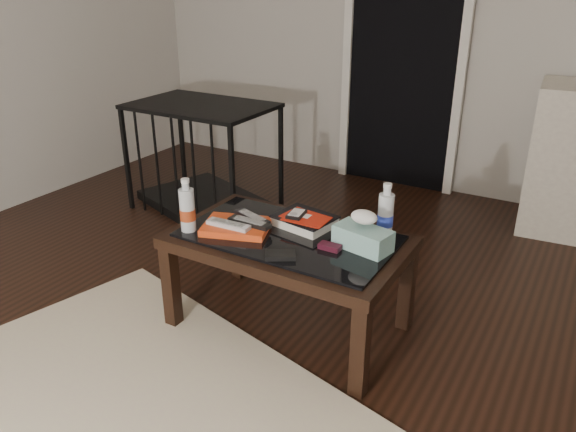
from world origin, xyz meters
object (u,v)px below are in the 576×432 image
coffee_table (289,248)px  water_bottle_right (386,210)px  tissue_box (363,238)px  pet_crate (205,175)px  textbook (305,221)px  water_bottle_left (187,205)px

coffee_table → water_bottle_right: 0.45m
coffee_table → tissue_box: (0.32, 0.04, 0.11)m
pet_crate → tissue_box: pet_crate is taller
textbook → tissue_box: size_ratio=1.09×
coffee_table → water_bottle_right: bearing=28.8°
pet_crate → water_bottle_right: (1.55, -0.74, 0.35)m
water_bottle_left → textbook: bearing=35.7°
coffee_table → pet_crate: size_ratio=0.95×
coffee_table → water_bottle_left: (-0.40, -0.18, 0.18)m
coffee_table → tissue_box: bearing=7.5°
pet_crate → tissue_box: bearing=-10.9°
pet_crate → tissue_box: size_ratio=4.56×
coffee_table → pet_crate: bearing=142.1°
water_bottle_right → tissue_box: size_ratio=1.03×
water_bottle_right → tissue_box: bearing=-102.4°
water_bottle_right → pet_crate: bearing=154.6°
coffee_table → textbook: 0.15m
coffee_table → water_bottle_left: water_bottle_left is taller
water_bottle_left → pet_crate: bearing=125.6°
coffee_table → water_bottle_right: size_ratio=4.20×
coffee_table → tissue_box: tissue_box is taller
pet_crate → textbook: (1.21, -0.81, 0.25)m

